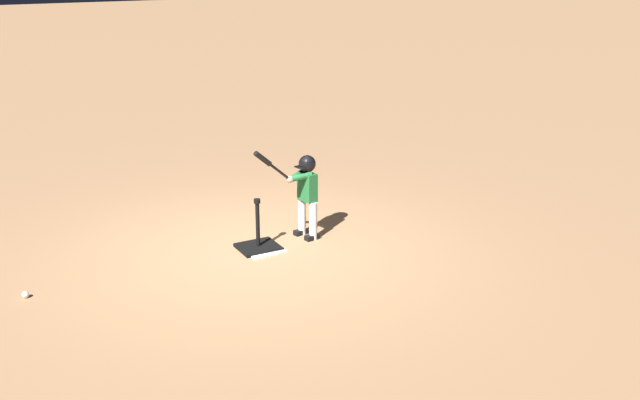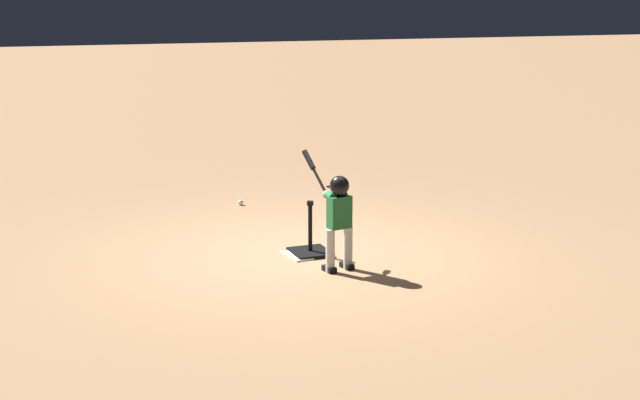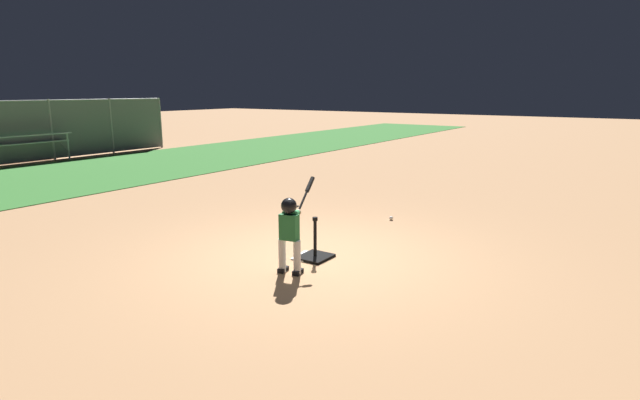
# 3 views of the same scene
# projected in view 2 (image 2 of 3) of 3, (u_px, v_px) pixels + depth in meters

# --- Properties ---
(ground_plane) EXTENTS (90.00, 90.00, 0.00)m
(ground_plane) POSITION_uv_depth(u_px,v_px,m) (303.00, 253.00, 10.29)
(ground_plane) COLOR #AD7F56
(home_plate) EXTENTS (0.49, 0.49, 0.02)m
(home_plate) POSITION_uv_depth(u_px,v_px,m) (305.00, 254.00, 10.23)
(home_plate) COLOR white
(home_plate) RESTS_ON ground_plane
(batting_tee) EXTENTS (0.47, 0.43, 0.63)m
(batting_tee) POSITION_uv_depth(u_px,v_px,m) (310.00, 248.00, 10.25)
(batting_tee) COLOR black
(batting_tee) RESTS_ON ground_plane
(batter_child) EXTENTS (0.86, 0.34, 1.22)m
(batter_child) POSITION_uv_depth(u_px,v_px,m) (338.00, 210.00, 9.53)
(batter_child) COLOR silver
(batter_child) RESTS_ON ground_plane
(baseball) EXTENTS (0.07, 0.07, 0.07)m
(baseball) POSITION_uv_depth(u_px,v_px,m) (241.00, 203.00, 12.64)
(baseball) COLOR white
(baseball) RESTS_ON ground_plane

